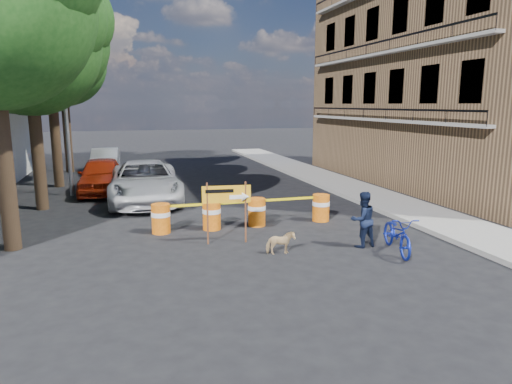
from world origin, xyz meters
TOP-DOWN VIEW (x-y plane):
  - ground at (0.00, 0.00)m, footprint 120.00×120.00m
  - sidewalk_east at (6.20, 6.00)m, footprint 2.40×40.00m
  - apartment_building at (12.00, 8.00)m, footprint 8.00×16.00m
  - tree_mid_a at (-6.74, 7.00)m, footprint 5.25×5.00m
  - tree_mid_b at (-6.73, 12.00)m, footprint 5.67×5.40m
  - tree_far at (-6.74, 17.00)m, footprint 5.04×4.80m
  - streetlamp at (-5.93, 9.50)m, footprint 1.25×0.18m
  - barrel_far_left at (-2.80, 2.48)m, footprint 0.58×0.58m
  - barrel_mid_left at (-1.23, 2.45)m, footprint 0.58×0.58m
  - barrel_mid_right at (0.25, 2.48)m, footprint 0.58×0.58m
  - barrel_far_right at (2.50, 2.48)m, footprint 0.58×0.58m
  - detour_sign at (-0.93, 0.87)m, footprint 1.36×0.29m
  - pedestrian at (2.41, -0.46)m, footprint 0.82×0.68m
  - bicycle at (3.05, -1.17)m, footprint 0.90×1.16m
  - dog at (0.03, -0.46)m, footprint 0.76×0.38m
  - suv_white at (-3.02, 7.30)m, footprint 2.84×5.94m
  - sedan_red at (-4.77, 9.82)m, footprint 1.95×4.62m
  - sedan_silver at (-4.80, 16.41)m, footprint 1.62×4.24m

SIDE VIEW (x-z plane):
  - ground at x=0.00m, z-range 0.00..0.00m
  - sidewalk_east at x=6.20m, z-range 0.00..0.15m
  - dog at x=0.03m, z-range 0.00..0.62m
  - barrel_far_left at x=-2.80m, z-range 0.02..0.92m
  - barrel_mid_left at x=-1.23m, z-range 0.02..0.92m
  - barrel_mid_right at x=0.25m, z-range 0.02..0.92m
  - barrel_far_right at x=2.50m, z-range 0.02..0.92m
  - sedan_silver at x=-4.80m, z-range 0.00..1.38m
  - pedestrian at x=2.41m, z-range 0.00..1.55m
  - sedan_red at x=-4.77m, z-range 0.00..1.56m
  - suv_white at x=-3.02m, z-range 0.00..1.63m
  - bicycle at x=3.05m, z-range 0.00..1.95m
  - detour_sign at x=-0.93m, z-range 0.40..2.16m
  - streetlamp at x=-5.93m, z-range 0.38..8.38m
  - apartment_building at x=12.00m, z-range 0.00..12.00m
  - tree_mid_a at x=-6.74m, z-range 1.67..10.34m
  - tree_far at x=-6.74m, z-range 1.80..10.64m
  - tree_mid_b at x=-6.73m, z-range 1.90..11.53m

